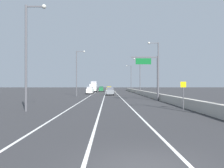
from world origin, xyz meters
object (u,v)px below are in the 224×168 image
(lamp_post_left_near, at_px, (28,50))
(car_yellow_0, at_px, (109,89))
(lamp_post_right_second, at_px, (157,66))
(speed_advisory_sign, at_px, (183,93))
(lamp_post_right_fourth, at_px, (130,76))
(lamp_post_left_mid, at_px, (78,70))
(car_silver_2, at_px, (110,90))
(car_gray_1, at_px, (110,91))
(car_green_4, at_px, (101,89))
(overhead_sign_gantry, at_px, (154,73))
(lamp_post_right_third, at_px, (139,73))
(car_white_3, at_px, (90,90))
(box_truck, at_px, (94,87))

(lamp_post_left_near, relative_size, car_yellow_0, 2.65)
(lamp_post_right_second, bearing_deg, speed_advisory_sign, -93.71)
(car_yellow_0, bearing_deg, lamp_post_right_fourth, 48.77)
(lamp_post_left_mid, relative_size, car_silver_2, 2.48)
(car_yellow_0, xyz_separation_m, car_silver_2, (0.14, -15.28, -0.07))
(car_gray_1, distance_m, car_green_4, 29.51)
(car_yellow_0, bearing_deg, overhead_sign_gantry, -81.08)
(lamp_post_right_third, bearing_deg, car_silver_2, 178.44)
(lamp_post_right_second, distance_m, car_white_3, 27.32)
(lamp_post_left_near, bearing_deg, car_green_4, 85.18)
(lamp_post_right_third, height_order, car_yellow_0, lamp_post_right_third)
(car_silver_2, bearing_deg, lamp_post_left_mid, -117.61)
(lamp_post_left_mid, bearing_deg, box_truck, 86.44)
(lamp_post_right_second, distance_m, car_gray_1, 18.43)
(car_white_3, bearing_deg, car_silver_2, 30.74)
(lamp_post_right_third, distance_m, lamp_post_right_fourth, 25.77)
(lamp_post_right_third, relative_size, car_green_4, 2.60)
(lamp_post_right_second, distance_m, lamp_post_right_third, 25.77)
(speed_advisory_sign, distance_m, lamp_post_left_near, 16.77)
(lamp_post_right_third, height_order, lamp_post_left_near, same)
(lamp_post_right_second, distance_m, car_yellow_0, 42.55)
(lamp_post_right_second, xyz_separation_m, lamp_post_right_fourth, (0.11, 51.55, 0.00))
(lamp_post_left_near, distance_m, car_silver_2, 46.88)
(lamp_post_right_third, distance_m, lamp_post_left_near, 48.80)
(lamp_post_right_fourth, relative_size, lamp_post_left_near, 1.00)
(speed_advisory_sign, relative_size, lamp_post_right_second, 0.28)
(lamp_post_right_third, xyz_separation_m, car_white_3, (-14.67, -3.17, -5.10))
(lamp_post_left_mid, distance_m, car_green_4, 34.26)
(lamp_post_right_fourth, bearing_deg, car_silver_2, -109.12)
(car_silver_2, bearing_deg, box_truck, 110.78)
(box_truck, bearing_deg, speed_advisory_sign, -77.38)
(lamp_post_left_near, bearing_deg, lamp_post_left_mid, 88.49)
(lamp_post_left_near, distance_m, box_truck, 61.51)
(lamp_post_left_near, distance_m, car_green_4, 64.92)
(lamp_post_left_near, relative_size, car_white_3, 2.35)
(car_yellow_0, bearing_deg, lamp_post_left_mid, -104.22)
(car_gray_1, bearing_deg, car_silver_2, 89.87)
(car_yellow_0, relative_size, car_gray_1, 0.90)
(car_green_4, relative_size, box_truck, 0.49)
(lamp_post_right_second, bearing_deg, car_white_3, 122.62)
(box_truck, bearing_deg, lamp_post_right_second, -70.60)
(overhead_sign_gantry, relative_size, lamp_post_right_fourth, 0.70)
(lamp_post_left_mid, height_order, car_silver_2, lamp_post_left_mid)
(car_silver_2, xyz_separation_m, car_green_4, (-3.15, 18.70, 0.06))
(car_green_4, bearing_deg, lamp_post_right_second, -75.12)
(lamp_post_left_near, bearing_deg, lamp_post_right_third, 68.96)
(lamp_post_right_third, bearing_deg, box_truck, 133.25)
(lamp_post_right_second, bearing_deg, overhead_sign_gantry, -108.81)
(speed_advisory_sign, distance_m, car_gray_1, 34.65)
(overhead_sign_gantry, height_order, box_truck, overhead_sign_gantry)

